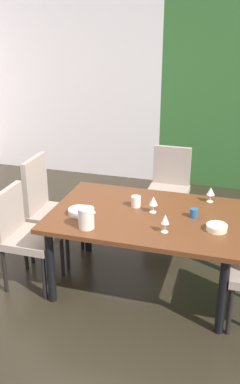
% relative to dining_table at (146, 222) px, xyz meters
% --- Properties ---
extents(ground_plane, '(5.97, 6.13, 0.02)m').
position_rel_dining_table_xyz_m(ground_plane, '(-0.43, -0.34, -0.65)').
color(ground_plane, black).
extents(back_panel_interior, '(2.99, 0.10, 2.57)m').
position_rel_dining_table_xyz_m(back_panel_interior, '(-1.92, 2.67, 0.64)').
color(back_panel_interior, silver).
rests_on(back_panel_interior, ground_plane).
extents(dining_table, '(1.61, 1.08, 0.72)m').
position_rel_dining_table_xyz_m(dining_table, '(0.00, 0.00, 0.00)').
color(dining_table, '#5D3018').
rests_on(dining_table, ground_plane).
extents(chair_head_far, '(0.44, 0.45, 0.93)m').
position_rel_dining_table_xyz_m(chair_head_far, '(-0.01, 1.20, -0.11)').
color(chair_head_far, gray).
rests_on(chair_head_far, ground_plane).
extents(chair_left_near, '(0.44, 0.44, 0.91)m').
position_rel_dining_table_xyz_m(chair_left_near, '(-1.04, -0.25, -0.12)').
color(chair_left_near, gray).
rests_on(chair_left_near, ground_plane).
extents(chair_left_far, '(0.44, 0.44, 1.03)m').
position_rel_dining_table_xyz_m(chair_left_far, '(-1.05, 0.25, -0.08)').
color(chair_left_far, gray).
rests_on(chair_left_far, ground_plane).
extents(wine_glass_front, '(0.07, 0.07, 0.15)m').
position_rel_dining_table_xyz_m(wine_glass_front, '(0.22, -0.28, 0.18)').
color(wine_glass_front, silver).
rests_on(wine_glass_front, dining_table).
extents(wine_glass_near_shelf, '(0.07, 0.07, 0.15)m').
position_rel_dining_table_xyz_m(wine_glass_near_shelf, '(0.05, 0.05, 0.18)').
color(wine_glass_near_shelf, silver).
rests_on(wine_glass_near_shelf, dining_table).
extents(wine_glass_rear, '(0.07, 0.07, 0.14)m').
position_rel_dining_table_xyz_m(wine_glass_rear, '(0.50, 0.41, 0.18)').
color(wine_glass_rear, silver).
rests_on(wine_glass_rear, dining_table).
extents(serving_bowl_corner, '(0.19, 0.19, 0.05)m').
position_rel_dining_table_xyz_m(serving_bowl_corner, '(-0.54, -0.17, 0.10)').
color(serving_bowl_corner, beige).
rests_on(serving_bowl_corner, dining_table).
extents(serving_bowl_near_window, '(0.16, 0.16, 0.05)m').
position_rel_dining_table_xyz_m(serving_bowl_near_window, '(0.60, -0.13, 0.10)').
color(serving_bowl_near_window, beige).
rests_on(serving_bowl_near_window, dining_table).
extents(cup_right, '(0.07, 0.07, 0.08)m').
position_rel_dining_table_xyz_m(cup_right, '(0.40, 0.05, 0.12)').
color(cup_right, '#23558E').
rests_on(cup_right, dining_table).
extents(cup_north, '(0.08, 0.08, 0.10)m').
position_rel_dining_table_xyz_m(cup_north, '(-0.12, 0.12, 0.13)').
color(cup_north, silver).
rests_on(cup_north, dining_table).
extents(pitcher_west, '(0.14, 0.13, 0.17)m').
position_rel_dining_table_xyz_m(pitcher_west, '(-0.39, -0.38, 0.16)').
color(pitcher_west, beige).
rests_on(pitcher_west, dining_table).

